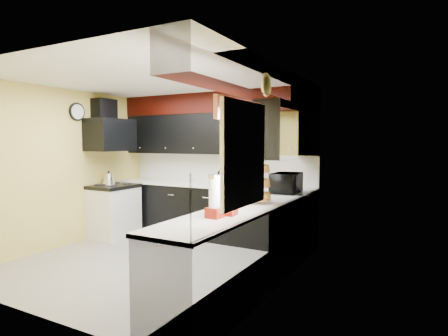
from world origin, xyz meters
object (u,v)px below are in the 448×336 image
object	(u,v)px
microwave	(286,183)
utensil_crock	(258,183)
toaster_oven	(231,178)
kettle	(109,179)
knife_block	(251,180)

from	to	relation	value
microwave	utensil_crock	world-z (taller)	microwave
microwave	utensil_crock	distance (m)	0.77
toaster_oven	kettle	xyz separation A→B (m)	(-2.01, -0.76, -0.04)
kettle	knife_block	bearing A→B (deg)	16.77
toaster_oven	utensil_crock	bearing A→B (deg)	-23.83
microwave	knife_block	distance (m)	0.86
toaster_oven	microwave	bearing A→B (deg)	-44.64
knife_block	utensil_crock	bearing A→B (deg)	-4.81
microwave	kettle	bearing A→B (deg)	93.59
kettle	toaster_oven	bearing A→B (deg)	20.70
microwave	utensil_crock	bearing A→B (deg)	52.19
kettle	utensil_crock	bearing A→B (deg)	16.44
microwave	toaster_oven	bearing A→B (deg)	65.76
toaster_oven	microwave	world-z (taller)	microwave
toaster_oven	kettle	distance (m)	2.14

